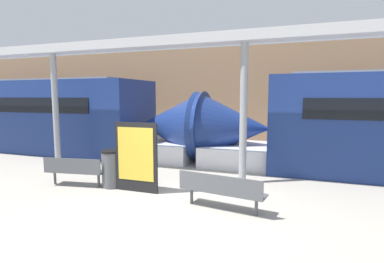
# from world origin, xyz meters

# --- Properties ---
(ground_plane) EXTENTS (60.00, 60.00, 0.00)m
(ground_plane) POSITION_xyz_m (0.00, 0.00, 0.00)
(ground_plane) COLOR #A8A093
(station_wall) EXTENTS (56.00, 0.20, 5.00)m
(station_wall) POSITION_xyz_m (0.00, 10.02, 2.50)
(station_wall) COLOR #937051
(station_wall) RESTS_ON ground_plane
(train_right) EXTENTS (20.51, 2.93, 3.20)m
(train_right) POSITION_xyz_m (-10.99, 5.18, 1.52)
(train_right) COLOR navy
(train_right) RESTS_ON ground_plane
(bench_near) EXTENTS (1.94, 0.73, 0.80)m
(bench_near) POSITION_xyz_m (1.15, 0.56, 0.47)
(bench_near) COLOR #4C4F54
(bench_near) RESTS_ON ground_plane
(bench_far) EXTENTS (1.70, 0.69, 0.80)m
(bench_far) POSITION_xyz_m (-3.03, 0.91, 0.47)
(bench_far) COLOR #4C4F54
(bench_far) RESTS_ON ground_plane
(trash_bin) EXTENTS (0.57, 0.57, 1.01)m
(trash_bin) POSITION_xyz_m (-2.04, 1.22, 0.51)
(trash_bin) COLOR #4C4F54
(trash_bin) RESTS_ON ground_plane
(poster_board) EXTENTS (1.18, 0.07, 1.79)m
(poster_board) POSITION_xyz_m (-1.21, 1.08, 0.91)
(poster_board) COLOR black
(poster_board) RESTS_ON ground_plane
(support_column_near) EXTENTS (0.21, 0.21, 3.90)m
(support_column_near) POSITION_xyz_m (1.22, 2.76, 1.95)
(support_column_near) COLOR gray
(support_column_near) RESTS_ON ground_plane
(support_column_far) EXTENTS (0.21, 0.21, 3.90)m
(support_column_far) POSITION_xyz_m (-5.35, 2.76, 1.95)
(support_column_far) COLOR gray
(support_column_far) RESTS_ON ground_plane
(canopy_beam) EXTENTS (28.00, 0.60, 0.28)m
(canopy_beam) POSITION_xyz_m (1.22, 2.76, 4.04)
(canopy_beam) COLOR #B7B7BC
(canopy_beam) RESTS_ON support_column_near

